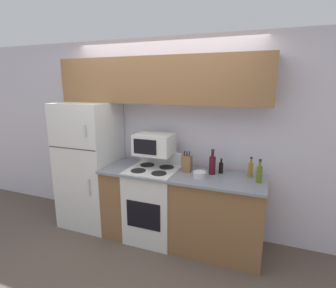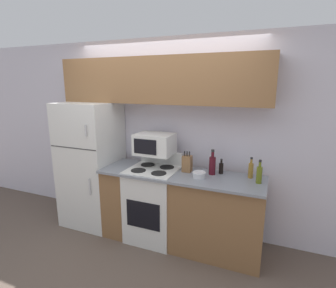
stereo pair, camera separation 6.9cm
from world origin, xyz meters
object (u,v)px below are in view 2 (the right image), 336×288
knife_block (187,164)px  bottle_wine_red (212,165)px  bottle_olive_oil (259,174)px  bowl (199,174)px  stove (153,202)px  microwave (155,144)px  bottle_vinegar (251,170)px  refrigerator (91,164)px  bottle_soy_sauce (221,168)px

knife_block → bottle_wine_red: (0.31, 0.01, 0.02)m
knife_block → bottle_olive_oil: size_ratio=0.98×
bowl → knife_block: bearing=141.6°
stove → bottle_wine_red: 0.92m
microwave → bowl: (0.63, -0.15, -0.27)m
microwave → bottle_vinegar: (1.17, 0.06, -0.21)m
bottle_wine_red → bowl: bearing=-124.8°
bottle_vinegar → bowl: bearing=-158.4°
refrigerator → bottle_vinegar: 2.15m
microwave → bowl: microwave is taller
refrigerator → bottle_olive_oil: 2.25m
microwave → bottle_olive_oil: size_ratio=1.79×
refrigerator → bottle_vinegar: size_ratio=7.20×
knife_block → bottle_olive_oil: bearing=-5.3°
bowl → bottle_soy_sauce: (0.20, 0.23, 0.03)m
microwave → knife_block: bearing=0.0°
bowl → bottle_soy_sauce: size_ratio=0.85×
bowl → bottle_olive_oil: bottle_olive_oil is taller
knife_block → stove: bearing=-166.4°
bottle_wine_red → microwave: bearing=-179.3°
microwave → bottle_soy_sauce: 0.87m
knife_block → bottle_vinegar: size_ratio=1.06×
bottle_wine_red → bottle_vinegar: (0.43, 0.05, -0.02)m
microwave → bottle_vinegar: microwave is taller
bottle_olive_oil → bowl: bearing=-173.2°
refrigerator → stove: refrigerator is taller
bowl → refrigerator: bearing=175.9°
bowl → bottle_vinegar: bottle_vinegar is taller
microwave → bottle_wine_red: size_ratio=1.55×
bottle_vinegar → refrigerator: bearing=-177.4°
microwave → bottle_soy_sauce: size_ratio=2.59×
microwave → bottle_soy_sauce: (0.83, 0.08, -0.23)m
bottle_wine_red → bottle_vinegar: 0.43m
refrigerator → bottle_soy_sauce: bearing=3.7°
bottle_olive_oil → knife_block: bearing=174.7°
bottle_wine_red → bottle_soy_sauce: bearing=37.1°
stove → refrigerator: bearing=176.4°
microwave → bottle_olive_oil: 1.28m
refrigerator → stove: (0.99, -0.06, -0.38)m
bowl → bottle_vinegar: size_ratio=0.64×
refrigerator → microwave: size_ratio=3.71×
bowl → bottle_soy_sauce: bearing=48.5°
bottle_olive_oil → stove: bearing=-179.0°
stove → bowl: bearing=-5.1°
bowl → microwave: bearing=166.2°
knife_block → bottle_soy_sauce: 0.41m
knife_block → bowl: bearing=-38.4°
bottle_olive_oil → bottle_vinegar: bearing=125.7°
bowl → bottle_vinegar: 0.59m
bowl → bottle_wine_red: bearing=55.2°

